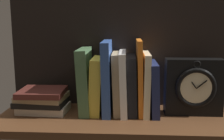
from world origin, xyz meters
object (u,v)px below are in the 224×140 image
at_px(book_orange_pandolfini, 140,77).
at_px(book_stack_side, 43,100).
at_px(book_green_romantic, 85,81).
at_px(book_navy_bierce, 153,88).
at_px(book_tan_shortstories, 116,83).
at_px(book_white_catcher, 123,82).
at_px(book_black_skeptic, 132,84).
at_px(book_yellow_seinlanguage, 97,85).
at_px(book_blue_modern, 107,77).
at_px(book_cream_twain, 146,83).
at_px(framed_clock, 194,87).

height_order(book_orange_pandolfini, book_stack_side, book_orange_pandolfini).
bearing_deg(book_green_romantic, book_navy_bierce, 0.00).
height_order(book_green_romantic, book_orange_pandolfini, book_orange_pandolfini).
relative_size(book_tan_shortstories, book_stack_side, 1.15).
height_order(book_green_romantic, book_tan_shortstories, book_green_romantic).
bearing_deg(book_white_catcher, book_black_skeptic, 0.00).
distance_m(book_green_romantic, book_tan_shortstories, 0.10).
height_order(book_yellow_seinlanguage, book_orange_pandolfini, book_orange_pandolfini).
bearing_deg(book_stack_side, book_orange_pandolfini, 2.79).
height_order(book_black_skeptic, book_orange_pandolfini, book_orange_pandolfini).
xyz_separation_m(book_green_romantic, book_blue_modern, (0.07, 0.00, 0.01)).
xyz_separation_m(book_cream_twain, framed_clock, (0.16, -0.01, -0.01)).
bearing_deg(book_cream_twain, framed_clock, -4.37).
distance_m(book_yellow_seinlanguage, book_orange_pandolfini, 0.15).
bearing_deg(book_black_skeptic, book_blue_modern, 180.00).
xyz_separation_m(book_yellow_seinlanguage, book_stack_side, (-0.19, -0.02, -0.05)).
bearing_deg(book_green_romantic, book_blue_modern, 0.00).
height_order(book_orange_pandolfini, framed_clock, book_orange_pandolfini).
xyz_separation_m(book_blue_modern, book_white_catcher, (0.06, 0.00, -0.02)).
bearing_deg(book_orange_pandolfini, book_tan_shortstories, 180.00).
relative_size(book_black_skeptic, framed_clock, 1.04).
bearing_deg(book_green_romantic, book_tan_shortstories, 0.00).
xyz_separation_m(book_navy_bierce, framed_clock, (0.13, -0.01, 0.01)).
bearing_deg(book_green_romantic, framed_clock, -1.90).
height_order(book_yellow_seinlanguage, book_cream_twain, book_cream_twain).
height_order(book_cream_twain, book_navy_bierce, book_cream_twain).
xyz_separation_m(book_white_catcher, book_navy_bierce, (0.10, 0.00, -0.02)).
relative_size(book_orange_pandolfini, framed_clock, 1.32).
bearing_deg(book_green_romantic, book_white_catcher, 0.00).
bearing_deg(book_white_catcher, book_cream_twain, -0.00).
distance_m(book_blue_modern, book_navy_bierce, 0.16).
xyz_separation_m(book_tan_shortstories, book_orange_pandolfini, (0.08, 0.00, 0.02)).
bearing_deg(book_green_romantic, book_yellow_seinlanguage, 0.00).
distance_m(book_blue_modern, book_orange_pandolfini, 0.11).
bearing_deg(book_orange_pandolfini, book_stack_side, -177.21).
height_order(book_white_catcher, book_orange_pandolfini, book_orange_pandolfini).
distance_m(book_cream_twain, framed_clock, 0.16).
bearing_deg(book_green_romantic, book_black_skeptic, 0.00).
relative_size(book_cream_twain, book_navy_bierce, 1.18).
distance_m(book_tan_shortstories, book_white_catcher, 0.03).
bearing_deg(book_tan_shortstories, book_cream_twain, -0.00).
relative_size(book_green_romantic, book_blue_modern, 0.90).
distance_m(book_yellow_seinlanguage, book_blue_modern, 0.05).
bearing_deg(framed_clock, book_tan_shortstories, 177.35).
height_order(book_green_romantic, book_yellow_seinlanguage, book_green_romantic).
relative_size(book_orange_pandolfini, book_navy_bierce, 1.43).
distance_m(book_blue_modern, book_stack_side, 0.24).
relative_size(book_green_romantic, book_yellow_seinlanguage, 1.17).
bearing_deg(book_blue_modern, book_navy_bierce, 0.00).
height_order(book_cream_twain, framed_clock, book_cream_twain).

